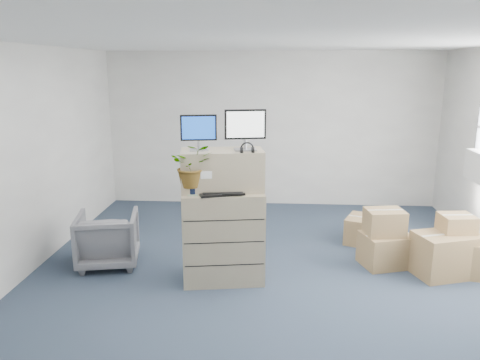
# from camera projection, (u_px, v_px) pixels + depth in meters

# --- Properties ---
(ground) EXTENTS (7.00, 7.00, 0.00)m
(ground) POSITION_uv_depth(u_px,v_px,m) (270.00, 288.00, 5.48)
(ground) COLOR #222E3E
(ground) RESTS_ON ground
(wall_back) EXTENTS (6.00, 0.02, 2.80)m
(wall_back) POSITION_uv_depth(u_px,v_px,m) (272.00, 130.00, 8.55)
(wall_back) COLOR #BAB7B1
(wall_back) RESTS_ON ground
(filing_cabinet_lower) EXTENTS (1.03, 0.72, 1.11)m
(filing_cabinet_lower) POSITION_uv_depth(u_px,v_px,m) (223.00, 235.00, 5.61)
(filing_cabinet_lower) COLOR tan
(filing_cabinet_lower) RESTS_ON ground
(filing_cabinet_upper) EXTENTS (1.01, 0.61, 0.48)m
(filing_cabinet_upper) POSITION_uv_depth(u_px,v_px,m) (222.00, 170.00, 5.47)
(filing_cabinet_upper) COLOR tan
(filing_cabinet_upper) RESTS_ON filing_cabinet_lower
(monitor_left) EXTENTS (0.41, 0.19, 0.41)m
(monitor_left) POSITION_uv_depth(u_px,v_px,m) (199.00, 130.00, 5.34)
(monitor_left) COLOR #99999E
(monitor_left) RESTS_ON filing_cabinet_upper
(monitor_right) EXTENTS (0.47, 0.23, 0.47)m
(monitor_right) POSITION_uv_depth(u_px,v_px,m) (245.00, 128.00, 5.34)
(monitor_right) COLOR #99999E
(monitor_right) RESTS_ON filing_cabinet_upper
(headphones) EXTENTS (0.16, 0.04, 0.15)m
(headphones) POSITION_uv_depth(u_px,v_px,m) (247.00, 149.00, 5.25)
(headphones) COLOR black
(headphones) RESTS_ON filing_cabinet_upper
(keyboard) EXTENTS (0.55, 0.36, 0.03)m
(keyboard) POSITION_uv_depth(u_px,v_px,m) (222.00, 193.00, 5.32)
(keyboard) COLOR black
(keyboard) RESTS_ON filing_cabinet_lower
(mouse) EXTENTS (0.11, 0.08, 0.03)m
(mouse) POSITION_uv_depth(u_px,v_px,m) (247.00, 192.00, 5.39)
(mouse) COLOR silver
(mouse) RESTS_ON filing_cabinet_lower
(water_bottle) EXTENTS (0.07, 0.07, 0.26)m
(water_bottle) POSITION_uv_depth(u_px,v_px,m) (231.00, 179.00, 5.49)
(water_bottle) COLOR gray
(water_bottle) RESTS_ON filing_cabinet_lower
(phone_dock) EXTENTS (0.08, 0.07, 0.15)m
(phone_dock) POSITION_uv_depth(u_px,v_px,m) (222.00, 186.00, 5.49)
(phone_dock) COLOR silver
(phone_dock) RESTS_ON filing_cabinet_lower
(external_drive) EXTENTS (0.22, 0.17, 0.06)m
(external_drive) POSITION_uv_depth(u_px,v_px,m) (253.00, 185.00, 5.62)
(external_drive) COLOR black
(external_drive) RESTS_ON filing_cabinet_lower
(tissue_box) EXTENTS (0.29, 0.19, 0.10)m
(tissue_box) POSITION_uv_depth(u_px,v_px,m) (249.00, 180.00, 5.54)
(tissue_box) COLOR #4396E4
(tissue_box) RESTS_ON external_drive
(potted_plant) EXTENTS (0.53, 0.57, 0.48)m
(potted_plant) POSITION_uv_depth(u_px,v_px,m) (192.00, 171.00, 5.28)
(potted_plant) COLOR #95B290
(potted_plant) RESTS_ON filing_cabinet_lower
(office_chair) EXTENTS (0.88, 0.84, 0.77)m
(office_chair) POSITION_uv_depth(u_px,v_px,m) (108.00, 236.00, 6.06)
(office_chair) COLOR slate
(office_chair) RESTS_ON ground
(cardboard_boxes) EXTENTS (1.58, 1.73, 0.75)m
(cardboard_boxes) POSITION_uv_depth(u_px,v_px,m) (416.00, 245.00, 6.05)
(cardboard_boxes) COLOR olive
(cardboard_boxes) RESTS_ON ground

